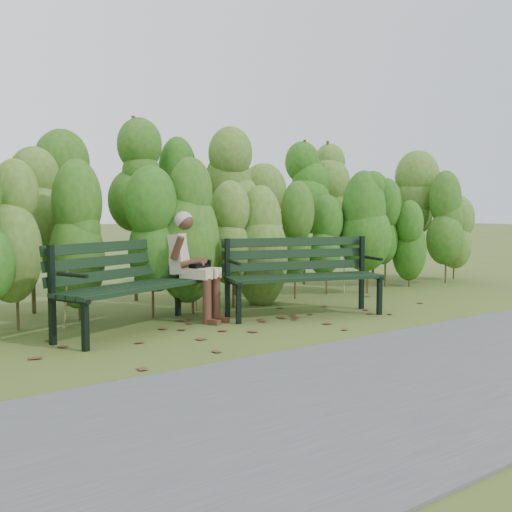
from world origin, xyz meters
TOP-DOWN VIEW (x-y plane):
  - ground at (0.00, 0.00)m, footprint 80.00×80.00m
  - footpath at (0.00, -2.20)m, footprint 60.00×2.50m
  - hedge_band at (0.00, 1.86)m, footprint 11.04×1.67m
  - leaf_litter at (-0.23, -0.06)m, footprint 5.86×2.22m
  - bench_left at (-1.32, 0.78)m, footprint 1.98×1.24m
  - bench_right at (0.73, 0.43)m, footprint 1.96×1.13m
  - seated_woman at (-0.51, 0.88)m, footprint 0.54×0.74m

SIDE VIEW (x-z plane):
  - ground at x=0.00m, z-range 0.00..0.00m
  - leaf_litter at x=-0.23m, z-range 0.00..0.01m
  - footpath at x=0.00m, z-range 0.00..0.01m
  - bench_right at x=0.73m, z-range 0.08..1.01m
  - bench_left at x=-1.32m, z-range 0.08..1.03m
  - seated_woman at x=-0.51m, z-range 0.10..1.34m
  - hedge_band at x=0.00m, z-range 0.05..2.47m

